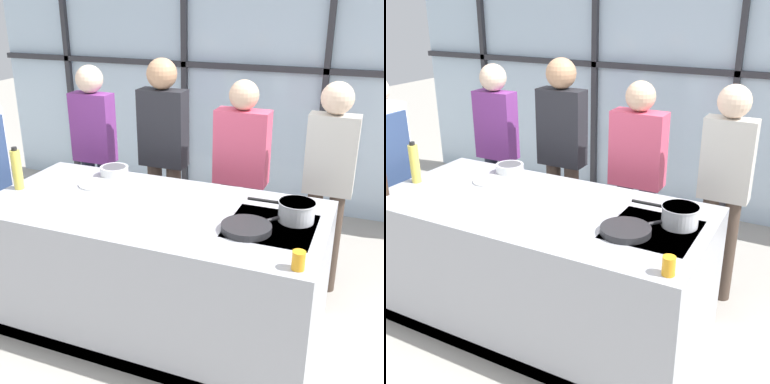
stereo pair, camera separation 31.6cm
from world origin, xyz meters
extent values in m
plane|color=#ADA89E|center=(0.00, 0.00, 0.00)|extent=(18.00, 18.00, 0.00)
cube|color=silver|center=(0.00, 2.45, 1.40)|extent=(6.40, 0.04, 2.80)
cube|color=#2D2D33|center=(0.00, 2.40, 1.54)|extent=(6.40, 0.06, 0.06)
cube|color=#2D2D33|center=(-2.30, 2.40, 1.40)|extent=(0.06, 0.06, 2.80)
cube|color=#2D2D33|center=(-0.77, 2.40, 1.40)|extent=(0.06, 0.06, 2.80)
cube|color=#2D2D33|center=(0.77, 2.40, 1.40)|extent=(0.06, 0.06, 2.80)
cube|color=#A8AAB2|center=(0.00, 0.00, 0.47)|extent=(2.28, 1.09, 0.93)
cube|color=black|center=(0.80, 0.00, 0.93)|extent=(0.52, 0.52, 0.01)
cube|color=black|center=(0.00, -0.53, 0.05)|extent=(2.24, 0.03, 0.10)
cylinder|color=#38383D|center=(0.68, -0.12, 0.93)|extent=(0.13, 0.13, 0.01)
cylinder|color=#38383D|center=(0.93, -0.12, 0.93)|extent=(0.13, 0.13, 0.01)
cylinder|color=#38383D|center=(0.68, 0.12, 0.93)|extent=(0.13, 0.13, 0.01)
cylinder|color=#38383D|center=(0.93, 0.12, 0.93)|extent=(0.13, 0.13, 0.01)
cylinder|color=#232838|center=(-1.50, 0.13, 0.42)|extent=(0.14, 0.14, 0.84)
cylinder|color=#232838|center=(-0.94, 0.91, 0.42)|extent=(0.12, 0.12, 0.85)
cylinder|color=#232838|center=(-1.11, 0.91, 0.42)|extent=(0.12, 0.12, 0.85)
cube|color=#7A3384|center=(-1.03, 0.91, 1.15)|extent=(0.38, 0.17, 0.61)
sphere|color=beige|center=(-1.03, 0.91, 1.58)|extent=(0.24, 0.24, 0.24)
cylinder|color=#47382D|center=(-0.25, 0.91, 0.45)|extent=(0.13, 0.13, 0.89)
cylinder|color=#47382D|center=(-0.43, 0.91, 0.45)|extent=(0.13, 0.13, 0.89)
cube|color=#232328|center=(-0.34, 0.91, 1.21)|extent=(0.40, 0.18, 0.64)
sphere|color=tan|center=(-0.34, 0.91, 1.66)|extent=(0.25, 0.25, 0.25)
cylinder|color=#232838|center=(0.44, 0.91, 0.41)|extent=(0.14, 0.14, 0.83)
cylinder|color=#232838|center=(0.25, 0.91, 0.41)|extent=(0.14, 0.14, 0.83)
cube|color=#DB4C6B|center=(0.34, 0.91, 1.12)|extent=(0.43, 0.19, 0.59)
sphere|color=#D8AD8C|center=(0.34, 0.91, 1.54)|extent=(0.23, 0.23, 0.23)
cylinder|color=#47382D|center=(1.11, 0.91, 0.42)|extent=(0.12, 0.12, 0.84)
cylinder|color=#47382D|center=(0.95, 0.91, 0.42)|extent=(0.12, 0.12, 0.84)
cube|color=beige|center=(1.03, 0.91, 1.14)|extent=(0.36, 0.16, 0.60)
sphere|color=beige|center=(1.03, 0.91, 1.56)|extent=(0.24, 0.24, 0.24)
cylinder|color=#232326|center=(0.68, -0.12, 0.95)|extent=(0.30, 0.30, 0.04)
cylinder|color=#B26B2D|center=(0.68, -0.12, 0.97)|extent=(0.24, 0.24, 0.01)
cylinder|color=#232326|center=(0.85, 0.09, 0.96)|extent=(0.17, 0.20, 0.02)
cylinder|color=silver|center=(0.93, 0.12, 1.00)|extent=(0.22, 0.22, 0.13)
cylinder|color=silver|center=(0.93, 0.12, 1.06)|extent=(0.23, 0.23, 0.01)
cylinder|color=black|center=(0.72, 0.12, 1.04)|extent=(0.20, 0.02, 0.02)
cylinder|color=white|center=(-0.56, 0.19, 0.94)|extent=(0.26, 0.26, 0.01)
cylinder|color=silver|center=(-0.53, 0.41, 0.97)|extent=(0.22, 0.22, 0.08)
cylinder|color=#4C4C51|center=(-0.53, 0.41, 1.00)|extent=(0.18, 0.18, 0.01)
cylinder|color=#E0CC4C|center=(-1.04, -0.07, 1.08)|extent=(0.07, 0.07, 0.29)
cylinder|color=black|center=(-1.04, -0.07, 1.23)|extent=(0.04, 0.04, 0.02)
cylinder|color=orange|center=(1.04, -0.45, 0.98)|extent=(0.07, 0.07, 0.10)
camera|label=1|loc=(1.33, -2.63, 2.22)|focal=45.00mm
camera|label=2|loc=(1.62, -2.49, 2.22)|focal=45.00mm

